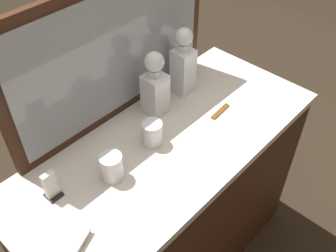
% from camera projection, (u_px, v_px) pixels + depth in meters
% --- Properties ---
extents(dresser, '(1.30, 0.57, 0.89)m').
position_uv_depth(dresser, '(168.00, 209.00, 1.78)').
color(dresser, '#381E11').
rests_on(dresser, ground_plane).
extents(dresser_mirror, '(0.95, 0.03, 0.56)m').
position_uv_depth(dresser_mirror, '(115.00, 52.00, 1.41)').
color(dresser_mirror, '#381E11').
rests_on(dresser_mirror, dresser).
extents(crystal_decanter_left, '(0.09, 0.09, 0.28)m').
position_uv_depth(crystal_decanter_left, '(155.00, 89.00, 1.53)').
color(crystal_decanter_left, white).
rests_on(crystal_decanter_left, dresser).
extents(crystal_decanter_center, '(0.08, 0.08, 0.30)m').
position_uv_depth(crystal_decanter_center, '(183.00, 67.00, 1.62)').
color(crystal_decanter_center, white).
rests_on(crystal_decanter_center, dresser).
extents(crystal_tumbler_far_right, '(0.08, 0.08, 0.10)m').
position_uv_depth(crystal_tumbler_far_right, '(152.00, 134.00, 1.44)').
color(crystal_tumbler_far_right, white).
rests_on(crystal_tumbler_far_right, dresser).
extents(crystal_tumbler_center, '(0.08, 0.08, 0.10)m').
position_uv_depth(crystal_tumbler_center, '(112.00, 168.00, 1.32)').
color(crystal_tumbler_center, white).
rests_on(crystal_tumbler_center, dresser).
extents(silver_brush_far_left, '(0.16, 0.11, 0.02)m').
position_uv_depth(silver_brush_far_left, '(70.00, 247.00, 1.14)').
color(silver_brush_far_left, '#B7A88C').
rests_on(silver_brush_far_left, dresser).
extents(tortoiseshell_comb, '(0.12, 0.03, 0.01)m').
position_uv_depth(tortoiseshell_comb, '(220.00, 111.00, 1.60)').
color(tortoiseshell_comb, brown).
rests_on(tortoiseshell_comb, dresser).
extents(napkin_holder, '(0.05, 0.05, 0.11)m').
position_uv_depth(napkin_holder, '(51.00, 187.00, 1.26)').
color(napkin_holder, black).
rests_on(napkin_holder, dresser).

